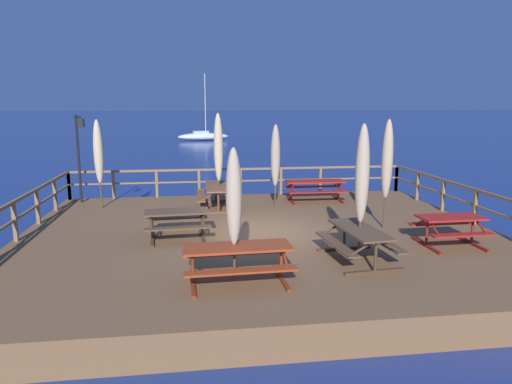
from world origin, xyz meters
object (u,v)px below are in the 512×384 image
(picnic_table_mid_left, at_px, (450,225))
(patio_umbrella_tall_back_left, at_px, (218,148))
(picnic_table_front_right, at_px, (237,256))
(patio_umbrella_tall_front, at_px, (275,156))
(picnic_table_back_right, at_px, (315,186))
(lamp_post_hooked, at_px, (79,145))
(patio_umbrella_tall_mid_right, at_px, (387,160))
(patio_umbrella_short_mid, at_px, (234,198))
(picnic_table_mid_right, at_px, (217,192))
(sailboat_distant, at_px, (203,136))
(picnic_table_back_left, at_px, (359,237))
(picnic_table_front_left, at_px, (177,219))
(patio_umbrella_short_front, at_px, (98,152))
(patio_umbrella_tall_mid_left, at_px, (362,175))

(picnic_table_mid_left, height_order, patio_umbrella_tall_back_left, patio_umbrella_tall_back_left)
(picnic_table_front_right, height_order, patio_umbrella_tall_front, patio_umbrella_tall_front)
(picnic_table_back_right, bearing_deg, lamp_post_hooked, 175.07)
(patio_umbrella_tall_front, height_order, patio_umbrella_tall_mid_right, patio_umbrella_tall_mid_right)
(picnic_table_front_right, height_order, patio_umbrella_short_mid, patio_umbrella_short_mid)
(picnic_table_mid_right, bearing_deg, picnic_table_mid_left, -42.82)
(patio_umbrella_tall_back_left, distance_m, sailboat_distant, 39.31)
(picnic_table_mid_right, relative_size, picnic_table_back_right, 1.00)
(picnic_table_back_left, height_order, picnic_table_front_left, same)
(picnic_table_mid_right, height_order, picnic_table_front_right, same)
(picnic_table_back_left, height_order, patio_umbrella_tall_mid_right, patio_umbrella_tall_mid_right)
(picnic_table_front_right, xyz_separation_m, sailboat_distant, (0.33, 46.27, -0.73))
(picnic_table_mid_right, bearing_deg, sailboat_distant, 89.44)
(patio_umbrella_short_front, bearing_deg, patio_umbrella_tall_front, -10.47)
(patio_umbrella_tall_back_left, relative_size, patio_umbrella_tall_mid_left, 1.04)
(picnic_table_back_right, distance_m, patio_umbrella_tall_mid_right, 4.38)
(picnic_table_back_left, relative_size, picnic_table_front_left, 1.19)
(picnic_table_front_left, bearing_deg, picnic_table_mid_right, 71.24)
(patio_umbrella_short_mid, bearing_deg, picnic_table_back_left, 16.66)
(picnic_table_back_left, height_order, patio_umbrella_short_front, patio_umbrella_short_front)
(patio_umbrella_short_front, relative_size, sailboat_distant, 0.40)
(patio_umbrella_tall_front, distance_m, lamp_post_hooked, 7.07)
(patio_umbrella_short_front, distance_m, patio_umbrella_tall_back_left, 4.10)
(picnic_table_mid_right, bearing_deg, picnic_table_front_right, -89.56)
(picnic_table_mid_right, bearing_deg, picnic_table_front_left, -108.76)
(patio_umbrella_tall_mid_right, height_order, lamp_post_hooked, lamp_post_hooked)
(picnic_table_mid_left, distance_m, patio_umbrella_short_front, 11.30)
(picnic_table_mid_left, distance_m, patio_umbrella_tall_back_left, 7.84)
(picnic_table_mid_left, distance_m, patio_umbrella_tall_mid_left, 3.12)
(patio_umbrella_tall_back_left, bearing_deg, picnic_table_front_left, -109.53)
(patio_umbrella_tall_front, bearing_deg, picnic_table_mid_right, 161.69)
(patio_umbrella_tall_front, relative_size, lamp_post_hooked, 0.91)
(picnic_table_mid_left, height_order, picnic_table_back_left, same)
(patio_umbrella_tall_back_left, bearing_deg, picnic_table_back_right, 9.17)
(patio_umbrella_tall_front, bearing_deg, patio_umbrella_short_front, 169.53)
(picnic_table_back_left, xyz_separation_m, patio_umbrella_tall_mid_right, (1.74, 2.66, 1.45))
(patio_umbrella_tall_mid_right, bearing_deg, sailboat_distant, 95.77)
(patio_umbrella_tall_front, distance_m, sailboat_distant, 40.02)
(patio_umbrella_short_mid, height_order, patio_umbrella_tall_mid_right, patio_umbrella_tall_mid_right)
(picnic_table_mid_right, distance_m, picnic_table_back_right, 3.74)
(patio_umbrella_tall_front, xyz_separation_m, patio_umbrella_short_mid, (-1.95, -6.28, -0.11))
(patio_umbrella_tall_back_left, bearing_deg, patio_umbrella_short_mid, -90.66)
(patio_umbrella_tall_mid_left, height_order, lamp_post_hooked, lamp_post_hooked)
(picnic_table_front_left, relative_size, patio_umbrella_tall_front, 0.61)
(picnic_table_mid_left, bearing_deg, picnic_table_mid_right, 137.18)
(picnic_table_mid_left, relative_size, patio_umbrella_short_front, 0.54)
(lamp_post_hooked, bearing_deg, picnic_table_back_left, -43.64)
(lamp_post_hooked, bearing_deg, patio_umbrella_tall_mid_left, -43.21)
(picnic_table_back_left, distance_m, patio_umbrella_short_mid, 3.30)
(patio_umbrella_tall_mid_left, bearing_deg, patio_umbrella_short_mid, -162.18)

